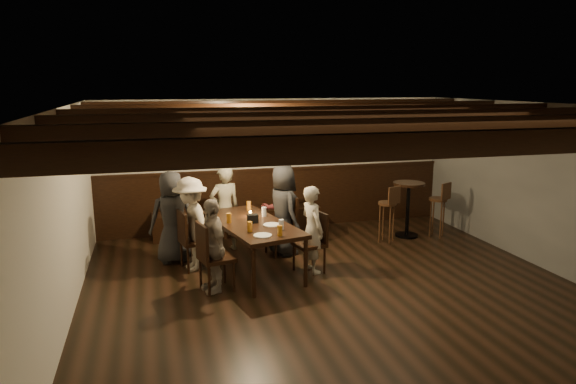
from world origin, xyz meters
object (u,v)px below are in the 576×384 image
object	(u,v)px
high_top_table	(408,201)
bar_stool_left	(387,221)
dining_table	(251,226)
person_left_near	(191,224)
bar_stool_right	(437,216)
person_right_near	(283,210)
person_bench_left	(172,217)
chair_left_far	(216,270)
person_bench_right	(279,208)
chair_right_far	(310,254)
person_right_far	(312,229)
chair_left_near	(194,251)
person_bench_centre	(225,209)
chair_right_near	(282,236)
person_left_far	(213,245)

from	to	relation	value
high_top_table	bar_stool_left	xyz separation A→B (m)	(-0.50, -0.21, -0.27)
dining_table	high_top_table	world-z (taller)	high_top_table
person_left_near	bar_stool_left	size ratio (longest dim) A/B	1.38
high_top_table	bar_stool_right	distance (m)	0.59
dining_table	person_right_near	bearing A→B (deg)	30.96
person_bench_left	high_top_table	bearing A→B (deg)	170.88
dining_table	person_bench_left	xyz separation A→B (m)	(-1.08, 0.68, 0.03)
person_bench_left	chair_left_far	bearing A→B (deg)	97.62
person_bench_right	chair_right_far	bearing A→B (deg)	82.34
chair_left_far	person_right_far	bearing A→B (deg)	90.00
chair_left_near	chair_right_far	size ratio (longest dim) A/B	1.00
dining_table	chair_right_far	size ratio (longest dim) A/B	2.38
person_right_near	person_right_far	xyz separation A→B (m)	(0.20, -0.88, -0.09)
chair_right_far	person_bench_centre	size ratio (longest dim) A/B	0.63
person_bench_centre	chair_left_near	bearing A→B (deg)	39.87
chair_right_near	chair_right_far	bearing A→B (deg)	179.92
dining_table	chair_right_near	distance (m)	0.93
person_bench_centre	person_bench_right	distance (m)	0.91
chair_right_near	bar_stool_right	distance (m)	2.90
person_right_near	bar_stool_left	world-z (taller)	person_right_near
person_left_near	person_right_far	size ratio (longest dim) A/B	1.08
chair_left_near	person_bench_left	distance (m)	0.65
dining_table	high_top_table	bearing A→B (deg)	4.63
dining_table	chair_right_near	xyz separation A→B (m)	(0.60, 0.60, -0.38)
chair_left_near	person_left_near	xyz separation A→B (m)	(-0.03, -0.01, 0.42)
chair_right_far	bar_stool_left	size ratio (longest dim) A/B	0.88
chair_left_far	chair_right_far	bearing A→B (deg)	90.00
person_bench_left	bar_stool_left	distance (m)	3.59
person_bench_left	person_bench_centre	distance (m)	0.91
person_left_far	bar_stool_left	bearing A→B (deg)	100.37
bar_stool_right	person_right_far	bearing A→B (deg)	175.13
bar_stool_left	chair_left_far	bearing A→B (deg)	-177.99
person_left_far	bar_stool_right	xyz separation A→B (m)	(4.13, 1.38, -0.25)
chair_right_far	person_left_near	world-z (taller)	person_left_near
person_left_near	bar_stool_left	distance (m)	3.37
person_bench_right	bar_stool_left	world-z (taller)	person_bench_right
chair_left_near	bar_stool_right	xyz separation A→B (m)	(4.30, 0.50, 0.10)
chair_right_near	bar_stool_left	xyz separation A→B (m)	(1.89, 0.13, 0.08)
dining_table	chair_left_far	xyz separation A→B (m)	(-0.60, -0.60, -0.39)
chair_left_far	person_left_far	world-z (taller)	person_left_far
chair_right_near	person_right_far	size ratio (longest dim) A/B	0.74
person_left_near	person_left_far	bearing A→B (deg)	-0.00
chair_right_far	person_bench_left	xyz separation A→B (m)	(-1.88, 0.96, 0.43)
person_bench_left	person_left_near	world-z (taller)	person_bench_left
dining_table	person_bench_right	size ratio (longest dim) A/B	1.63
bar_stool_right	person_right_near	bearing A→B (deg)	157.08
person_bench_centre	bar_stool_right	distance (m)	3.75
dining_table	bar_stool_right	world-z (taller)	bar_stool_right
person_bench_centre	person_left_near	distance (m)	0.96
dining_table	person_left_far	xyz separation A→B (m)	(-0.63, -0.60, -0.05)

